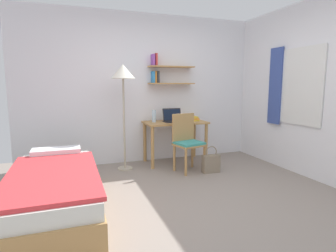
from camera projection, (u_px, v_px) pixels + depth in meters
name	position (u px, v px, depth m)	size (l,w,h in m)	color
ground_plane	(193.00, 203.00, 3.23)	(5.28, 5.28, 0.00)	gray
wall_back	(147.00, 89.00, 4.93)	(4.40, 0.27, 2.60)	white
wall_right	(329.00, 90.00, 3.75)	(0.10, 4.40, 2.60)	white
bed	(55.00, 191.00, 2.99)	(0.89, 1.98, 0.54)	#B2844C
desk	(175.00, 129.00, 4.87)	(1.07, 0.59, 0.74)	#B2844C
desk_chair	(187.00, 140.00, 4.41)	(0.51, 0.47, 0.92)	#B2844C
standing_lamp	(123.00, 78.00, 4.33)	(0.38, 0.38, 1.69)	#B2A893
laptop	(173.00, 118.00, 4.83)	(0.34, 0.24, 0.23)	black
water_bottle	(154.00, 116.00, 4.75)	(0.07, 0.07, 0.21)	silver
book_stack	(193.00, 118.00, 4.99)	(0.18, 0.26, 0.08)	gold
handbag	(211.00, 163.00, 4.35)	(0.28, 0.11, 0.43)	gray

